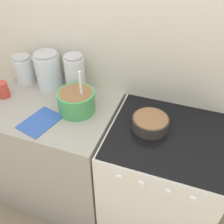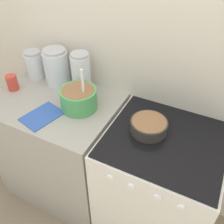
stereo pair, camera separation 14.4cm
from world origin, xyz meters
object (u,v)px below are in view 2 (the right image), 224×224
Objects in this scene: storage_jar_right at (81,75)px; tin_can at (12,82)px; stove at (156,188)px; storage_jar_middle at (57,69)px; mixing_bowl at (79,98)px; baking_pan at (149,126)px; storage_jar_left at (35,66)px.

storage_jar_right reaches higher than tin_can.
tin_can is (-1.11, -0.01, 0.52)m from stove.
tin_can reaches higher than stove.
storage_jar_middle is 0.20m from storage_jar_right.
mixing_bowl is 1.10× the size of storage_jar_middle.
baking_pan is at bearing -18.36° from storage_jar_right.
mixing_bowl is 0.47m from baking_pan.
tin_can is (-0.23, -0.21, -0.06)m from storage_jar_middle.
stove is at bearing -10.74° from storage_jar_left.
storage_jar_right is (-0.56, 0.19, 0.08)m from baking_pan.
stove is 0.80m from mixing_bowl.
baking_pan is at bearing 170.45° from stove.
baking_pan is at bearing -13.67° from storage_jar_middle.
storage_jar_right reaches higher than storage_jar_left.
mixing_bowl is 2.66× the size of tin_can.
baking_pan is 0.76× the size of storage_jar_right.
stove is 1.07m from storage_jar_middle.
stove is 4.61× the size of storage_jar_left.
storage_jar_right reaches higher than baking_pan.
storage_jar_right is at bearing 163.04° from stove.
tin_can is (-1.00, -0.03, 0.02)m from baking_pan.
tin_can reaches higher than baking_pan.
stove is at bearing -9.55° from baking_pan.
baking_pan is 1.04× the size of storage_jar_left.
storage_jar_left is at bearing 169.26° from stove.
storage_jar_left is 0.73× the size of storage_jar_right.
baking_pan is 1.00m from tin_can.
stove is 8.63× the size of tin_can.
mixing_bowl is at bearing 177.71° from stove.
storage_jar_left reaches higher than stove.
tin_can is at bearing -154.23° from storage_jar_right.
storage_jar_left reaches higher than baking_pan.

